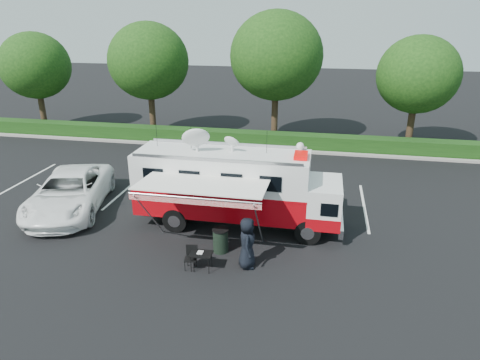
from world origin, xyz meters
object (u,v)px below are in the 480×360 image
(command_truck, at_px, (236,187))
(white_suv, at_px, (72,209))
(trash_bin, at_px, (221,240))
(folding_table, at_px, (201,254))

(command_truck, bearing_deg, white_suv, 179.33)
(trash_bin, bearing_deg, white_suv, 163.01)
(command_truck, relative_size, trash_bin, 9.20)
(folding_table, xyz_separation_m, trash_bin, (0.37, 1.37, -0.15))
(command_truck, bearing_deg, folding_table, -98.00)
(folding_table, height_order, trash_bin, trash_bin)
(command_truck, xyz_separation_m, folding_table, (-0.51, -3.63, -1.15))
(white_suv, height_order, folding_table, white_suv)
(trash_bin, bearing_deg, folding_table, -105.13)
(command_truck, relative_size, folding_table, 10.74)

